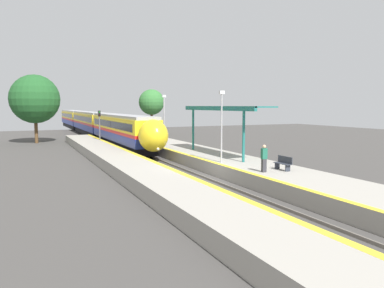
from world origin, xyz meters
name	(u,v)px	position (x,y,z in m)	size (l,w,h in m)	color
ground_plane	(196,180)	(0.00, 0.00, 0.00)	(120.00, 120.00, 0.00)	#423F3D
rail_left	(187,180)	(-0.72, 0.00, 0.07)	(0.08, 90.00, 0.15)	slate
rail_right	(206,178)	(0.72, 0.00, 0.07)	(0.08, 90.00, 0.15)	slate
train	(91,122)	(0.00, 40.78, 2.29)	(2.73, 66.77, 4.00)	black
platform_right	(247,169)	(4.06, 0.00, 0.46)	(4.66, 64.00, 0.93)	#9E998E
platform_left	(149,177)	(-3.39, 0.00, 0.46)	(3.32, 64.00, 0.93)	#9E998E
platform_bench	(283,163)	(4.44, -3.63, 1.39)	(0.44, 1.40, 0.89)	#2D333D
person_waiting	(264,158)	(2.86, -3.72, 1.82)	(0.36, 0.23, 1.72)	#333338
railway_signal	(100,125)	(-2.03, 22.99, 2.72)	(0.28, 0.28, 4.45)	#59595E
lamppost_near	(222,122)	(2.43, 0.91, 3.90)	(0.36, 0.20, 5.18)	#9E9EA3
lamppost_mid	(164,117)	(2.43, 12.70, 3.90)	(0.36, 0.20, 5.18)	#9E9EA3
station_canopy	(221,109)	(4.57, 4.76, 4.74)	(2.02, 11.72, 4.08)	#1E6B66
background_tree_left	(35,99)	(-8.82, 31.72, 5.91)	(6.50, 6.50, 9.17)	brown
background_tree_right	(152,102)	(9.42, 37.30, 5.60)	(4.27, 4.27, 7.77)	brown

